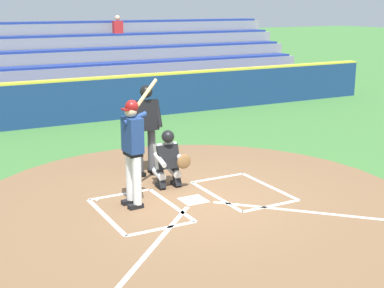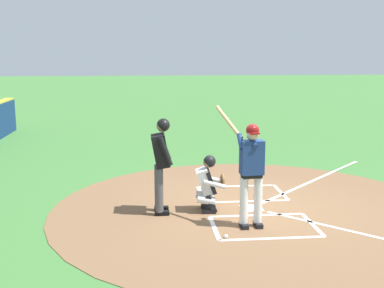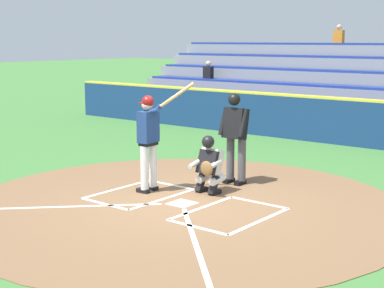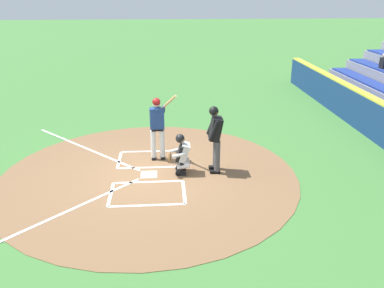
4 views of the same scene
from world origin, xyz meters
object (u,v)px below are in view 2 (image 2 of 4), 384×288
(catcher, at_px, (209,182))
(plate_umpire, at_px, (161,159))
(batter, at_px, (251,167))
(baseball, at_px, (226,236))

(catcher, distance_m, plate_umpire, 1.05)
(batter, height_order, plate_umpire, batter)
(batter, xyz_separation_m, plate_umpire, (-0.92, -1.55, -0.02))
(batter, xyz_separation_m, catcher, (-0.96, -0.62, -0.51))
(catcher, height_order, baseball, catcher)
(catcher, height_order, plate_umpire, plate_umpire)
(plate_umpire, bearing_deg, catcher, 92.93)
(baseball, bearing_deg, batter, 134.70)
(plate_umpire, xyz_separation_m, baseball, (1.42, 1.04, -1.04))
(plate_umpire, bearing_deg, baseball, 36.07)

